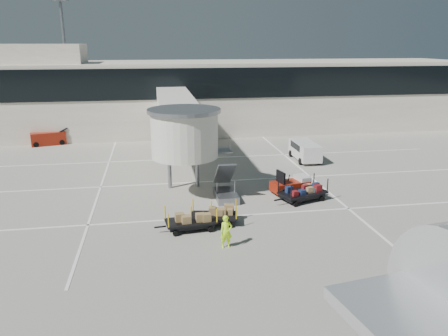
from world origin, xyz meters
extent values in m
plane|color=#BBB5A7|center=(0.00, 0.00, 0.00)|extent=(140.00, 140.00, 0.00)
cube|color=white|center=(0.00, 2.00, 0.01)|extent=(40.00, 0.15, 0.02)
cube|color=white|center=(0.00, 9.00, 0.01)|extent=(40.00, 0.15, 0.02)
cube|color=white|center=(0.00, 16.00, 0.01)|extent=(40.00, 0.15, 0.02)
cube|color=white|center=(6.00, 10.00, 0.01)|extent=(0.15, 30.00, 0.02)
cube|color=white|center=(-10.00, 10.00, 0.01)|extent=(0.15, 30.00, 0.02)
cube|color=silver|center=(0.00, 30.00, 4.00)|extent=(64.00, 12.00, 8.00)
cube|color=black|center=(0.00, 23.95, 6.00)|extent=(64.00, 0.12, 3.20)
cube|color=silver|center=(-18.00, 28.00, 9.00)|extent=(10.00, 6.00, 2.00)
cylinder|color=gray|center=(-16.00, 34.00, 7.50)|extent=(0.36, 0.36, 15.00)
cube|color=silver|center=(-4.00, 15.00, 4.30)|extent=(3.00, 18.00, 2.80)
cylinder|color=silver|center=(-4.00, 6.00, 4.30)|extent=(4.40, 4.40, 3.00)
cylinder|color=gray|center=(-4.00, 6.00, 5.90)|extent=(4.80, 4.80, 0.25)
cylinder|color=gray|center=(-5.00, 8.00, 1.45)|extent=(0.28, 0.28, 2.90)
cylinder|color=gray|center=(-3.00, 8.00, 1.45)|extent=(0.28, 0.28, 2.90)
cylinder|color=gray|center=(-5.00, 15.00, 1.45)|extent=(0.28, 0.28, 2.90)
cylinder|color=gray|center=(-3.00, 15.00, 1.45)|extent=(0.28, 0.28, 2.90)
cylinder|color=gray|center=(-5.00, 22.00, 1.45)|extent=(0.28, 0.28, 2.90)
cylinder|color=gray|center=(-3.00, 22.00, 1.45)|extent=(0.28, 0.28, 2.90)
cube|color=gray|center=(-1.40, 5.00, 0.25)|extent=(1.40, 2.60, 0.50)
cube|color=gray|center=(-1.40, 5.60, 1.60)|extent=(1.20, 2.60, 2.06)
cube|color=gray|center=(-1.40, 7.00, 2.85)|extent=(1.40, 1.20, 0.12)
cube|color=maroon|center=(3.15, 5.29, 0.60)|extent=(2.81, 1.80, 0.65)
cube|color=silver|center=(4.10, 5.51, 1.03)|extent=(1.01, 1.33, 0.38)
cube|color=black|center=(2.42, 5.12, 1.24)|extent=(0.37, 1.08, 0.97)
cylinder|color=black|center=(2.47, 4.41, 0.35)|extent=(0.74, 0.42, 0.69)
cylinder|color=black|center=(2.15, 5.78, 0.35)|extent=(0.74, 0.42, 0.69)
cylinder|color=black|center=(4.16, 4.80, 0.35)|extent=(0.74, 0.42, 0.69)
cylinder|color=black|center=(3.84, 6.17, 0.35)|extent=(0.74, 0.42, 0.69)
cube|color=black|center=(3.59, 3.87, 0.57)|extent=(3.45, 2.49, 0.12)
cube|color=black|center=(3.59, 3.87, 0.38)|extent=(3.08, 2.17, 0.26)
cube|color=black|center=(1.78, 3.24, 0.41)|extent=(0.71, 0.32, 0.08)
cylinder|color=black|center=(2.79, 2.86, 0.18)|extent=(0.38, 0.25, 0.35)
cylinder|color=black|center=(2.33, 4.18, 0.18)|extent=(0.38, 0.25, 0.35)
cylinder|color=black|center=(4.85, 3.57, 0.18)|extent=(0.38, 0.25, 0.35)
cylinder|color=black|center=(4.39, 4.89, 0.18)|extent=(0.38, 0.25, 0.35)
cylinder|color=black|center=(2.41, 2.72, 1.04)|extent=(0.07, 0.07, 0.93)
cylinder|color=black|center=(1.95, 4.05, 1.04)|extent=(0.07, 0.07, 0.93)
cylinder|color=black|center=(5.23, 3.70, 1.04)|extent=(0.07, 0.07, 0.93)
cylinder|color=black|center=(4.77, 5.03, 1.04)|extent=(0.07, 0.07, 0.93)
cube|color=#172448|center=(3.87, 3.52, 0.82)|extent=(0.62, 0.47, 0.37)
cube|color=#172448|center=(4.63, 4.05, 0.87)|extent=(0.61, 0.51, 0.47)
cube|color=maroon|center=(4.64, 4.20, 0.85)|extent=(0.48, 0.43, 0.43)
cube|color=maroon|center=(3.74, 3.52, 0.83)|extent=(0.60, 0.50, 0.39)
cube|color=#9C7B55|center=(3.66, 4.00, 0.85)|extent=(0.47, 0.47, 0.43)
cube|color=#172448|center=(4.73, 3.89, 0.76)|extent=(0.55, 0.48, 0.26)
cube|color=#172448|center=(4.50, 4.54, 0.82)|extent=(0.60, 0.49, 0.36)
cube|color=maroon|center=(3.04, 3.37, 0.78)|extent=(0.65, 0.52, 0.30)
cube|color=#9C7B55|center=(3.87, 4.23, 0.81)|extent=(0.54, 0.52, 0.35)
cube|color=#46474B|center=(3.67, 3.92, 0.84)|extent=(0.63, 0.53, 0.41)
cube|color=#9C7B55|center=(3.62, 4.22, 0.76)|extent=(0.44, 0.39, 0.26)
cube|color=black|center=(-2.76, 1.05, 0.49)|extent=(2.86, 1.79, 0.11)
cube|color=black|center=(-2.76, 1.05, 0.33)|extent=(2.56, 1.55, 0.22)
cube|color=black|center=(-4.37, 1.35, 0.36)|extent=(0.62, 0.18, 0.07)
cylinder|color=black|center=(-3.78, 0.63, 0.15)|extent=(0.32, 0.18, 0.30)
cylinder|color=black|center=(-3.57, 1.81, 0.15)|extent=(0.32, 0.18, 0.30)
cylinder|color=black|center=(-1.95, 0.30, 0.15)|extent=(0.32, 0.18, 0.30)
cylinder|color=black|center=(-1.73, 1.48, 0.15)|extent=(0.32, 0.18, 0.30)
cylinder|color=yellow|center=(-4.12, 0.70, 0.89)|extent=(0.06, 0.06, 0.80)
cylinder|color=yellow|center=(-3.91, 1.88, 0.89)|extent=(0.06, 0.06, 0.80)
cylinder|color=yellow|center=(-1.61, 0.23, 0.89)|extent=(0.06, 0.06, 0.80)
cylinder|color=yellow|center=(-1.39, 1.41, 0.89)|extent=(0.06, 0.06, 0.80)
cube|color=olive|center=(-1.92, 1.07, 0.76)|extent=(0.57, 0.51, 0.43)
cube|color=olive|center=(-2.55, 0.89, 0.77)|extent=(0.60, 0.50, 0.45)
cube|color=olive|center=(-2.72, 0.66, 0.70)|extent=(0.54, 0.53, 0.32)
cube|color=olive|center=(-2.16, 0.64, 0.78)|extent=(0.48, 0.41, 0.47)
cube|color=olive|center=(-3.50, 1.45, 0.72)|extent=(0.49, 0.50, 0.36)
cube|color=black|center=(-4.17, 0.40, 0.51)|extent=(2.94, 1.70, 0.11)
cube|color=black|center=(-4.17, 0.40, 0.35)|extent=(2.64, 1.46, 0.23)
cube|color=black|center=(-5.89, 0.22, 0.37)|extent=(0.66, 0.15, 0.07)
cylinder|color=black|center=(-5.08, -0.33, 0.16)|extent=(0.33, 0.16, 0.32)
cylinder|color=black|center=(-5.22, 0.92, 0.16)|extent=(0.33, 0.16, 0.32)
cylinder|color=black|center=(-3.13, -0.12, 0.16)|extent=(0.33, 0.16, 0.32)
cylinder|color=black|center=(-3.26, 1.14, 0.16)|extent=(0.33, 0.16, 0.32)
cylinder|color=yellow|center=(-5.44, -0.37, 0.94)|extent=(0.07, 0.07, 0.84)
cylinder|color=yellow|center=(-5.58, 0.89, 0.94)|extent=(0.07, 0.07, 0.84)
cylinder|color=yellow|center=(-2.76, -0.08, 0.94)|extent=(0.07, 0.07, 0.84)
cylinder|color=yellow|center=(-2.90, 1.18, 0.94)|extent=(0.07, 0.07, 0.84)
cube|color=olive|center=(-4.91, 0.74, 0.80)|extent=(0.65, 0.47, 0.45)
cube|color=olive|center=(-4.55, -0.10, 0.79)|extent=(0.43, 0.49, 0.44)
cube|color=olive|center=(-3.25, 0.10, 0.81)|extent=(0.50, 0.53, 0.48)
cube|color=olive|center=(-3.16, 0.47, 0.78)|extent=(0.50, 0.40, 0.41)
imported|color=#BBFF1A|center=(-2.59, -2.11, 0.88)|extent=(0.67, 0.47, 1.75)
cube|color=silver|center=(7.24, 13.81, 0.93)|extent=(1.78, 4.28, 1.38)
cube|color=silver|center=(7.26, 15.71, 0.67)|extent=(1.65, 0.51, 0.80)
cube|color=black|center=(7.24, 13.98, 1.29)|extent=(1.78, 2.68, 0.55)
cylinder|color=black|center=(6.38, 12.40, 0.30)|extent=(0.22, 0.61, 0.60)
cylinder|color=black|center=(8.07, 12.38, 0.30)|extent=(0.22, 0.61, 0.60)
cylinder|color=black|center=(6.41, 15.24, 0.30)|extent=(0.22, 0.61, 0.60)
cylinder|color=black|center=(8.10, 15.22, 0.30)|extent=(0.22, 0.61, 0.60)
cube|color=maroon|center=(-16.71, 24.00, 0.66)|extent=(3.62, 2.26, 1.33)
cube|color=black|center=(-15.26, 24.40, 1.50)|extent=(1.15, 1.42, 0.47)
cylinder|color=black|center=(-17.74, 23.07, 0.27)|extent=(0.57, 0.35, 0.53)
cylinder|color=black|center=(-18.07, 24.27, 0.27)|extent=(0.57, 0.35, 0.53)
cylinder|color=black|center=(-15.35, 23.73, 0.27)|extent=(0.57, 0.35, 0.53)
cylinder|color=black|center=(-15.68, 24.93, 0.27)|extent=(0.57, 0.35, 0.53)
camera|label=1|loc=(-6.03, -22.27, 10.17)|focal=35.00mm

